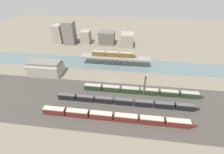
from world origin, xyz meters
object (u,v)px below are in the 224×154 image
train_yard_mid (126,102)px  warehouse_building (46,68)px  train_yard_near (116,117)px  signal_tower (144,87)px  train_yard_far (142,91)px  train_on_bridge (114,54)px

train_yard_mid → warehouse_building: size_ratio=3.37×
train_yard_near → signal_tower: (15.15, 21.85, 4.91)m
warehouse_building → train_yard_far: bearing=-11.8°
train_yard_far → signal_tower: size_ratio=5.40×
train_yard_mid → train_on_bridge: bearing=104.8°
train_yard_far → warehouse_building: (-72.61, 15.12, 3.08)m
train_on_bridge → warehouse_building: bearing=-157.3°
train_yard_far → warehouse_building: size_ratio=3.08×
train_yard_mid → signal_tower: size_ratio=5.91×
train_on_bridge → train_yard_near: train_on_bridge is taller
train_yard_near → warehouse_building: 70.07m
train_yard_mid → signal_tower: 15.41m
warehouse_building → train_yard_mid: bearing=-22.8°
signal_tower → train_yard_near: bearing=-124.7°
train_yard_near → train_on_bridge: bearing=97.9°
warehouse_building → train_on_bridge: bearing=22.7°
warehouse_building → signal_tower: signal_tower is taller
train_yard_mid → train_yard_far: (9.85, 11.22, 0.05)m
train_yard_near → train_yard_mid: bearing=70.6°
train_yard_near → train_yard_far: (14.14, 23.36, -0.08)m
train_on_bridge → train_yard_near: bearing=-82.1°
signal_tower → train_yard_mid: bearing=-138.2°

